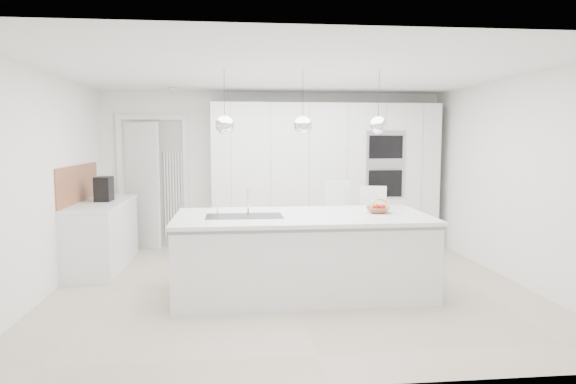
{
  "coord_description": "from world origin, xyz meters",
  "views": [
    {
      "loc": [
        -0.65,
        -5.92,
        1.76
      ],
      "look_at": [
        0.0,
        0.3,
        1.1
      ],
      "focal_mm": 32.0,
      "sensor_mm": 36.0,
      "label": 1
    }
  ],
  "objects": [
    {
      "name": "floor",
      "position": [
        0.0,
        0.0,
        0.0
      ],
      "size": [
        5.5,
        5.5,
        0.0
      ],
      "primitive_type": "plane",
      "color": "#BCAC99",
      "rests_on": "ground"
    },
    {
      "name": "wall_back",
      "position": [
        0.0,
        2.5,
        1.25
      ],
      "size": [
        5.5,
        0.0,
        5.5
      ],
      "primitive_type": "plane",
      "rotation": [
        1.57,
        0.0,
        0.0
      ],
      "color": "white",
      "rests_on": "ground"
    },
    {
      "name": "wall_left",
      "position": [
        -2.75,
        0.0,
        1.25
      ],
      "size": [
        0.0,
        5.0,
        5.0
      ],
      "primitive_type": "plane",
      "rotation": [
        1.57,
        0.0,
        1.57
      ],
      "color": "white",
      "rests_on": "ground"
    },
    {
      "name": "ceiling",
      "position": [
        0.0,
        0.0,
        2.5
      ],
      "size": [
        5.5,
        5.5,
        0.0
      ],
      "primitive_type": "plane",
      "rotation": [
        3.14,
        0.0,
        0.0
      ],
      "color": "white",
      "rests_on": "wall_back"
    },
    {
      "name": "tall_cabinets",
      "position": [
        0.8,
        2.2,
        1.15
      ],
      "size": [
        3.6,
        0.6,
        2.3
      ],
      "primitive_type": "cube",
      "color": "white",
      "rests_on": "floor"
    },
    {
      "name": "oven_stack",
      "position": [
        1.7,
        1.89,
        1.35
      ],
      "size": [
        0.62,
        0.04,
        1.05
      ],
      "primitive_type": null,
      "color": "#A5A5A8",
      "rests_on": "tall_cabinets"
    },
    {
      "name": "doorway_frame",
      "position": [
        -1.95,
        2.47,
        1.02
      ],
      "size": [
        1.11,
        0.08,
        2.13
      ],
      "primitive_type": null,
      "color": "white",
      "rests_on": "floor"
    },
    {
      "name": "hallway_door",
      "position": [
        -2.2,
        2.42,
        1.0
      ],
      "size": [
        0.76,
        0.38,
        2.0
      ],
      "primitive_type": "cube",
      "rotation": [
        0.0,
        0.0,
        -0.44
      ],
      "color": "white",
      "rests_on": "floor"
    },
    {
      "name": "radiator",
      "position": [
        -1.63,
        2.46,
        0.85
      ],
      "size": [
        0.32,
        0.04,
        1.4
      ],
      "primitive_type": null,
      "color": "white",
      "rests_on": "floor"
    },
    {
      "name": "left_base_cabinets",
      "position": [
        -2.45,
        1.2,
        0.43
      ],
      "size": [
        0.6,
        1.8,
        0.86
      ],
      "primitive_type": "cube",
      "color": "white",
      "rests_on": "floor"
    },
    {
      "name": "left_worktop",
      "position": [
        -2.45,
        1.2,
        0.88
      ],
      "size": [
        0.62,
        1.82,
        0.04
      ],
      "primitive_type": "cube",
      "color": "white",
      "rests_on": "left_base_cabinets"
    },
    {
      "name": "oak_backsplash",
      "position": [
        -2.74,
        1.2,
        1.15
      ],
      "size": [
        0.02,
        1.8,
        0.5
      ],
      "primitive_type": "cube",
      "color": "#A6633F",
      "rests_on": "wall_left"
    },
    {
      "name": "island_base",
      "position": [
        0.1,
        -0.3,
        0.43
      ],
      "size": [
        2.8,
        1.2,
        0.86
      ],
      "primitive_type": "cube",
      "color": "white",
      "rests_on": "floor"
    },
    {
      "name": "island_worktop",
      "position": [
        0.1,
        -0.25,
        0.88
      ],
      "size": [
        2.84,
        1.4,
        0.04
      ],
      "primitive_type": "cube",
      "color": "white",
      "rests_on": "island_base"
    },
    {
      "name": "island_sink",
      "position": [
        -0.55,
        -0.3,
        0.82
      ],
      "size": [
        0.84,
        0.44,
        0.18
      ],
      "primitive_type": null,
      "color": "#3F3F42",
      "rests_on": "island_worktop"
    },
    {
      "name": "island_tap",
      "position": [
        -0.5,
        -0.1,
        1.05
      ],
      "size": [
        0.02,
        0.02,
        0.3
      ],
      "primitive_type": "cylinder",
      "color": "white",
      "rests_on": "island_worktop"
    },
    {
      "name": "pendant_left",
      "position": [
        -0.75,
        -0.3,
        1.9
      ],
      "size": [
        0.2,
        0.2,
        0.2
      ],
      "primitive_type": "sphere",
      "color": "white",
      "rests_on": "ceiling"
    },
    {
      "name": "pendant_mid",
      "position": [
        0.1,
        -0.3,
        1.9
      ],
      "size": [
        0.2,
        0.2,
        0.2
      ],
      "primitive_type": "sphere",
      "color": "white",
      "rests_on": "ceiling"
    },
    {
      "name": "pendant_right",
      "position": [
        0.95,
        -0.3,
        1.9
      ],
      "size": [
        0.2,
        0.2,
        0.2
      ],
      "primitive_type": "sphere",
      "color": "white",
      "rests_on": "ceiling"
    },
    {
      "name": "fruit_bowl",
      "position": [
        0.99,
        -0.2,
        0.93
      ],
      "size": [
        0.35,
        0.35,
        0.07
      ],
      "primitive_type": "imported",
      "rotation": [
        0.0,
        0.0,
        -0.32
      ],
      "color": "#A6633F",
      "rests_on": "island_worktop"
    },
    {
      "name": "espresso_machine",
      "position": [
        -2.43,
        1.28,
        1.07
      ],
      "size": [
        0.21,
        0.32,
        0.34
      ],
      "primitive_type": "cube",
      "rotation": [
        0.0,
        0.0,
        -0.01
      ],
      "color": "black",
      "rests_on": "left_worktop"
    },
    {
      "name": "bar_stool_left",
      "position": [
        0.73,
        0.69,
        0.59
      ],
      "size": [
        0.5,
        0.61,
        1.18
      ],
      "primitive_type": null,
      "rotation": [
        0.0,
        0.0,
        0.22
      ],
      "color": "white",
      "rests_on": "floor"
    },
    {
      "name": "bar_stool_right",
      "position": [
        1.19,
        0.59,
        0.56
      ],
      "size": [
        0.46,
        0.57,
        1.11
      ],
      "primitive_type": null,
      "rotation": [
        0.0,
        0.0,
        -0.19
      ],
      "color": "white",
      "rests_on": "floor"
    },
    {
      "name": "apple_a",
      "position": [
        0.96,
        -0.23,
        0.97
      ],
      "size": [
        0.07,
        0.07,
        0.07
      ],
      "primitive_type": "sphere",
      "color": "#AD1A19",
      "rests_on": "fruit_bowl"
    },
    {
      "name": "apple_b",
      "position": [
        0.97,
        -0.24,
        0.97
      ],
      "size": [
        0.08,
        0.08,
        0.08
      ],
      "primitive_type": "sphere",
      "color": "#AD1A19",
      "rests_on": "fruit_bowl"
    },
    {
      "name": "apple_c",
      "position": [
        1.03,
        -0.24,
        0.97
      ],
      "size": [
        0.07,
        0.07,
        0.07
      ],
      "primitive_type": "sphere",
      "color": "#AD1A19",
      "rests_on": "fruit_bowl"
    },
    {
      "name": "banana_bunch",
      "position": [
        1.0,
        -0.22,
        1.02
      ],
      "size": [
        0.24,
        0.17,
        0.21
      ],
      "primitive_type": "torus",
      "rotation": [
        1.22,
        0.0,
        0.35
      ],
      "color": "yellow",
      "rests_on": "fruit_bowl"
    }
  ]
}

